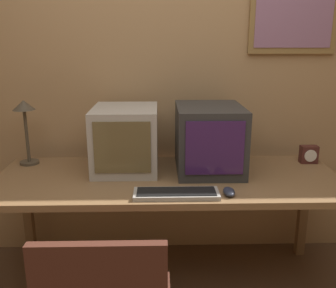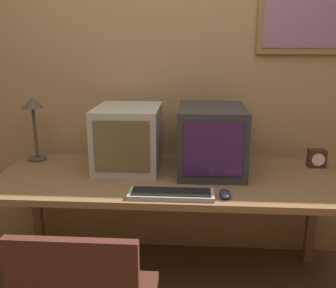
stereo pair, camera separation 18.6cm
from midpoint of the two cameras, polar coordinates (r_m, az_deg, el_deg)
name	(u,v)px [view 2 (the right image)]	position (r m, az deg, el deg)	size (l,w,h in m)	color
wall_back	(174,68)	(2.53, 3.08, 11.45)	(8.00, 0.08, 2.60)	tan
desk	(168,187)	(2.19, 2.45, -6.63)	(2.00, 0.76, 0.72)	olive
monitor_left	(128,138)	(2.27, -3.73, 0.93)	(0.38, 0.45, 0.38)	#B7B2A8
monitor_right	(211,139)	(2.23, 8.99, 0.66)	(0.38, 0.48, 0.39)	#333333
keyboard_main	(171,194)	(1.90, 3.32, -7.62)	(0.43, 0.14, 0.03)	#A8A399
mouse_near_keyboard	(225,194)	(1.92, 11.42, -7.49)	(0.06, 0.11, 0.03)	#282D3D
desk_clock	(317,158)	(2.52, 23.73, -2.05)	(0.11, 0.06, 0.11)	#4C231E
desk_lamp	(33,115)	(2.51, -17.85, 4.24)	(0.13, 0.13, 0.41)	#4C4233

